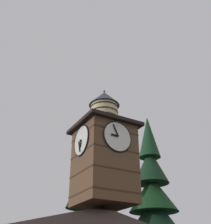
{
  "coord_description": "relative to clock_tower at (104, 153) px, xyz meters",
  "views": [
    {
      "loc": [
        10.19,
        17.29,
        2.06
      ],
      "look_at": [
        0.12,
        -0.27,
        12.94
      ],
      "focal_mm": 47.86,
      "sensor_mm": 36.0,
      "label": 1
    }
  ],
  "objects": [
    {
      "name": "pine_tree_aside",
      "position": [
        -6.76,
        -3.37,
        -3.43
      ],
      "size": [
        6.42,
        6.42,
        15.51
      ],
      "color": "#473323",
      "rests_on": "ground_plane"
    },
    {
      "name": "clock_tower",
      "position": [
        0.0,
        0.0,
        0.0
      ],
      "size": [
        4.22,
        4.22,
        8.84
      ],
      "color": "brown",
      "rests_on": "building_main"
    },
    {
      "name": "moon",
      "position": [
        -18.14,
        -35.31,
        2.03
      ],
      "size": [
        1.42,
        1.42,
        1.42
      ],
      "color": "silver"
    }
  ]
}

